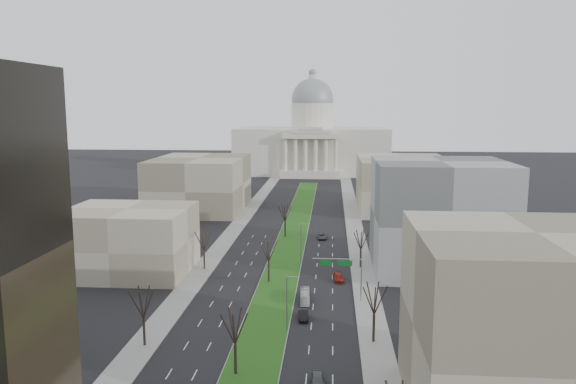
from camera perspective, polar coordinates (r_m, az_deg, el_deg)
The scene contains 25 objects.
ground at distance 154.42m, azimuth 0.44°, elevation -4.62°, with size 600.00×600.00×0.00m, color black.
median at distance 153.41m, azimuth 0.41°, elevation -4.67°, with size 8.00×222.03×0.20m.
sidewalk_left at distance 132.84m, azimuth -7.94°, elevation -6.89°, with size 5.00×330.00×0.15m, color gray.
sidewalk_right at distance 130.04m, azimuth 7.43°, elevation -7.23°, with size 5.00×330.00×0.15m, color gray.
capitol at distance 300.26m, azimuth 2.46°, elevation 5.04°, with size 80.00×46.00×55.00m.
building_beige_left at distance 126.14m, azimuth -15.90°, elevation -4.74°, with size 26.00×22.00×14.00m, color gray.
building_tan_right at distance 70.31m, azimuth 23.38°, elevation -12.57°, with size 26.00×24.00×22.00m, color #79715D.
building_grey_right at distance 126.35m, azimuth 15.11°, elevation -2.37°, with size 28.00×26.00×24.00m, color slate.
building_far_left at distance 197.06m, azimuth -8.93°, elevation 0.85°, with size 30.00×40.00×18.00m, color #79715D.
building_far_right at distance 198.20m, azimuth 11.52°, elevation 0.83°, with size 30.00×40.00×18.00m, color gray.
tree_left_mid at distance 87.49m, azimuth -14.53°, elevation -10.69°, with size 5.40×5.40×9.72m.
tree_left_far at distance 124.47m, azimuth -8.56°, elevation -4.76°, with size 5.28×5.28×9.50m.
tree_right_mid at distance 86.96m, azimuth 8.77°, elevation -10.52°, with size 5.52×5.52×9.94m.
tree_right_far at distance 125.49m, azimuth 7.42°, elevation -4.77°, with size 5.04×5.04×9.07m.
tree_median_a at distance 76.56m, azimuth -5.42°, elevation -13.31°, with size 5.40×5.40×9.72m.
tree_median_b at distance 114.24m, azimuth -1.98°, elevation -5.81°, with size 5.40×5.40×9.72m.
tree_median_c at distance 153.10m, azimuth -0.30°, elevation -2.06°, with size 5.40×5.40×9.72m.
streetlamp_median_b at distance 90.57m, azimuth -0.08°, elevation -11.20°, with size 1.90×0.20×9.16m.
streetlamp_median_c at distance 128.81m, azimuth 1.33°, elevation -5.13°, with size 1.90×0.20×9.16m.
mast_arm_signs at distance 104.23m, azimuth 5.97°, elevation -7.80°, with size 9.12×0.24×8.09m.
car_grey_near at distance 76.20m, azimuth 3.05°, elevation -18.53°, with size 1.86×4.63×1.58m, color #4C5054.
car_black at distance 97.07m, azimuth 1.53°, elevation -12.35°, with size 1.62×4.64×1.53m, color black.
car_red at distance 117.38m, azimuth 5.15°, elevation -8.63°, with size 2.01×4.93×1.43m, color maroon.
car_grey_far at distance 152.75m, azimuth 3.46°, elevation -4.52°, with size 2.31×5.00×1.39m, color #494D50.
box_van at distance 105.16m, azimuth 1.73°, elevation -10.53°, with size 1.66×7.08×1.97m, color silver.
Camera 1 is at (10.51, -29.87, 35.70)m, focal length 35.00 mm.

